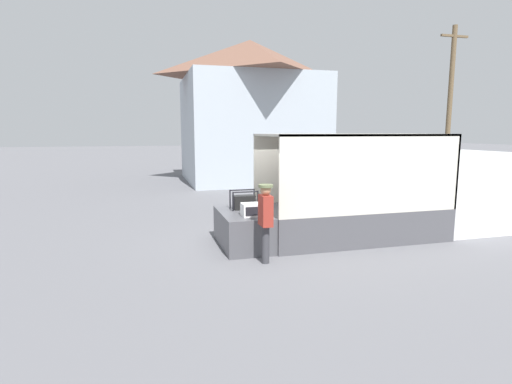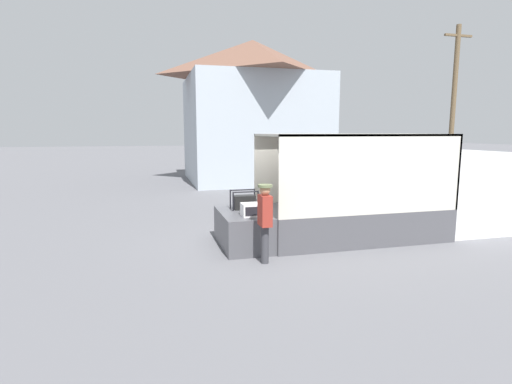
{
  "view_description": "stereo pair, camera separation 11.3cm",
  "coord_description": "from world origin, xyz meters",
  "px_view_note": "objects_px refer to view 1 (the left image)",
  "views": [
    {
      "loc": [
        -3.01,
        -10.02,
        3.0
      ],
      "look_at": [
        -0.3,
        -0.2,
        1.47
      ],
      "focal_mm": 28.0,
      "sensor_mm": 36.0,
      "label": 1
    },
    {
      "loc": [
        -2.9,
        -10.05,
        3.0
      ],
      "look_at": [
        -0.3,
        -0.2,
        1.47
      ],
      "focal_mm": 28.0,
      "sensor_mm": 36.0,
      "label": 2
    }
  ],
  "objects_px": {
    "box_truck": "(403,202)",
    "portable_generator": "(245,202)",
    "microwave": "(252,210)",
    "worker_person": "(266,215)",
    "utility_pole": "(450,103)"
  },
  "relations": [
    {
      "from": "portable_generator",
      "to": "worker_person",
      "type": "distance_m",
      "value": 1.91
    },
    {
      "from": "utility_pole",
      "to": "microwave",
      "type": "bearing_deg",
      "value": -144.6
    },
    {
      "from": "worker_person",
      "to": "utility_pole",
      "type": "bearing_deg",
      "value": 37.95
    },
    {
      "from": "box_truck",
      "to": "worker_person",
      "type": "height_order",
      "value": "box_truck"
    },
    {
      "from": "box_truck",
      "to": "microwave",
      "type": "height_order",
      "value": "box_truck"
    },
    {
      "from": "worker_person",
      "to": "utility_pole",
      "type": "xyz_separation_m",
      "value": [
        14.72,
        11.48,
        3.54
      ]
    },
    {
      "from": "box_truck",
      "to": "portable_generator",
      "type": "relative_size",
      "value": 10.06
    },
    {
      "from": "portable_generator",
      "to": "worker_person",
      "type": "xyz_separation_m",
      "value": [
        0.02,
        -1.91,
        0.03
      ]
    },
    {
      "from": "box_truck",
      "to": "microwave",
      "type": "distance_m",
      "value": 4.79
    },
    {
      "from": "microwave",
      "to": "utility_pole",
      "type": "height_order",
      "value": "utility_pole"
    },
    {
      "from": "worker_person",
      "to": "utility_pole",
      "type": "distance_m",
      "value": 19.0
    },
    {
      "from": "portable_generator",
      "to": "utility_pole",
      "type": "bearing_deg",
      "value": 33.0
    },
    {
      "from": "box_truck",
      "to": "utility_pole",
      "type": "xyz_separation_m",
      "value": [
        10.04,
        9.96,
        3.7
      ]
    },
    {
      "from": "worker_person",
      "to": "box_truck",
      "type": "bearing_deg",
      "value": 17.95
    },
    {
      "from": "box_truck",
      "to": "portable_generator",
      "type": "xyz_separation_m",
      "value": [
        -4.71,
        0.39,
        0.14
      ]
    }
  ]
}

